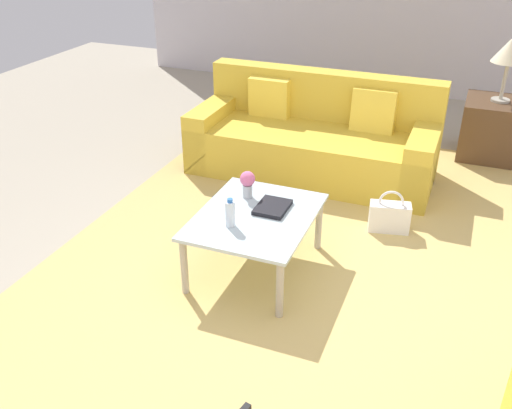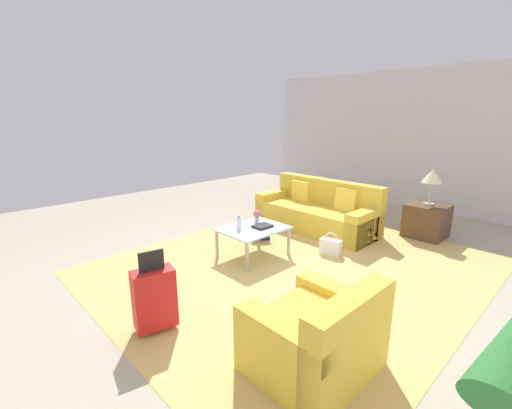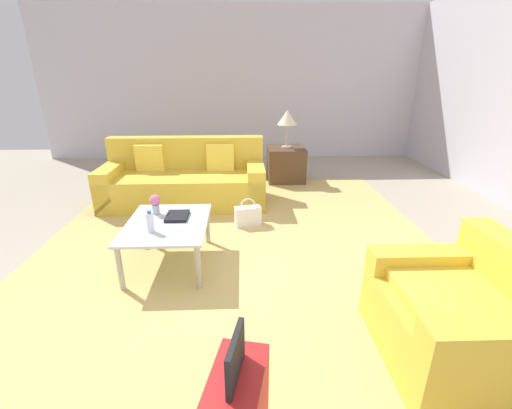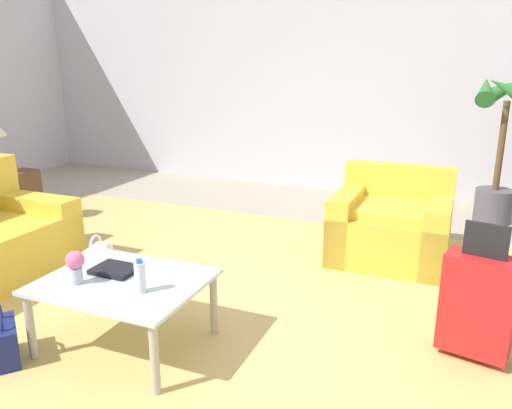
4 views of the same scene
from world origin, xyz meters
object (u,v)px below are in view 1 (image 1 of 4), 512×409
(side_table, at_px, (494,129))
(coffee_table_book, at_px, (272,207))
(water_bottle, at_px, (230,214))
(handbag_white, at_px, (389,216))
(couch, at_px, (315,140))
(handbag_navy, at_px, (234,208))
(table_lamp, at_px, (511,52))
(flower_vase, at_px, (248,182))
(coffee_table, at_px, (256,222))

(side_table, bearing_deg, coffee_table_book, -27.92)
(water_bottle, bearing_deg, coffee_table_book, 150.64)
(side_table, distance_m, handbag_white, 2.04)
(couch, distance_m, water_bottle, 2.01)
(side_table, xyz_separation_m, handbag_navy, (2.23, -1.92, -0.16))
(side_table, height_order, handbag_navy, side_table)
(couch, bearing_deg, table_lamp, 122.00)
(handbag_white, bearing_deg, side_table, 159.68)
(handbag_navy, bearing_deg, flower_vase, 37.47)
(side_table, distance_m, handbag_navy, 2.95)
(water_bottle, relative_size, side_table, 0.32)
(coffee_table_book, relative_size, table_lamp, 0.43)
(water_bottle, distance_m, handbag_navy, 0.93)
(handbag_navy, bearing_deg, side_table, 139.30)
(table_lamp, bearing_deg, couch, -58.00)
(flower_vase, bearing_deg, handbag_navy, -142.53)
(water_bottle, height_order, handbag_navy, water_bottle)
(water_bottle, xyz_separation_m, side_table, (-3.00, 1.60, -0.25))
(couch, relative_size, coffee_table_book, 8.38)
(couch, relative_size, table_lamp, 3.62)
(flower_vase, xyz_separation_m, table_lamp, (-2.58, 1.65, 0.50))
(coffee_table, bearing_deg, couch, -176.82)
(water_bottle, distance_m, handbag_white, 1.48)
(coffee_table, distance_m, handbag_white, 1.23)
(flower_vase, height_order, side_table, flower_vase)
(water_bottle, relative_size, handbag_navy, 0.57)
(side_table, bearing_deg, table_lamp, 0.00)
(handbag_white, bearing_deg, couch, -135.25)
(water_bottle, relative_size, flower_vase, 1.00)
(handbag_navy, bearing_deg, coffee_table, 36.27)
(coffee_table_book, xyz_separation_m, flower_vase, (-0.10, -0.23, 0.11))
(couch, distance_m, side_table, 1.89)
(handbag_white, bearing_deg, flower_vase, -54.39)
(coffee_table, height_order, water_bottle, water_bottle)
(couch, height_order, water_bottle, couch)
(flower_vase, height_order, handbag_white, flower_vase)
(couch, xyz_separation_m, table_lamp, (-1.00, 1.60, 0.77))
(flower_vase, xyz_separation_m, side_table, (-2.58, 1.65, -0.28))
(table_lamp, relative_size, handbag_navy, 1.76)
(coffee_table_book, height_order, flower_vase, flower_vase)
(couch, height_order, coffee_table_book, couch)
(water_bottle, bearing_deg, table_lamp, 151.93)
(handbag_navy, bearing_deg, couch, 165.50)
(water_bottle, relative_size, table_lamp, 0.32)
(handbag_white, height_order, handbag_navy, same)
(side_table, bearing_deg, couch, -58.00)
(coffee_table, xyz_separation_m, flower_vase, (-0.22, -0.15, 0.18))
(coffee_table_book, bearing_deg, handbag_white, 137.09)
(side_table, bearing_deg, coffee_table, -28.18)
(handbag_white, bearing_deg, water_bottle, -39.22)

